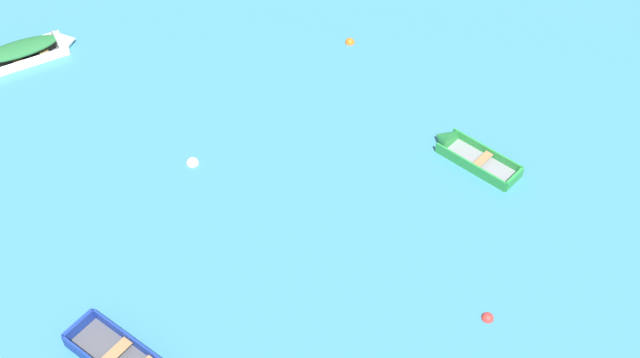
{
  "coord_description": "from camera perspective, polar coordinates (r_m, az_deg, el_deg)",
  "views": [
    {
      "loc": [
        -3.71,
        0.81,
        19.36
      ],
      "look_at": [
        0.0,
        18.86,
        0.15
      ],
      "focal_mm": 45.0,
      "sensor_mm": 36.0,
      "label": 1
    }
  ],
  "objects": [
    {
      "name": "rowboat_white_back_row_right",
      "position": [
        33.61,
        -19.52,
        8.76
      ],
      "size": [
        4.17,
        2.42,
        1.15
      ],
      "color": "#4C4C51",
      "rests_on": "ground_plane"
    },
    {
      "name": "rowboat_green_near_left",
      "position": [
        28.01,
        9.9,
        2.12
      ],
      "size": [
        2.7,
        3.21,
        0.95
      ],
      "color": "gray",
      "rests_on": "ground_plane"
    },
    {
      "name": "mooring_buoy_far_field",
      "position": [
        23.83,
        11.82,
        -9.67
      ],
      "size": [
        0.35,
        0.35,
        0.35
      ],
      "primitive_type": "sphere",
      "color": "red",
      "rests_on": "ground_plane"
    },
    {
      "name": "mooring_buoy_midfield",
      "position": [
        27.69,
        -9.04,
        1.12
      ],
      "size": [
        0.42,
        0.42,
        0.42
      ],
      "primitive_type": "sphere",
      "color": "silver",
      "rests_on": "ground_plane"
    },
    {
      "name": "mooring_buoy_trailing",
      "position": [
        32.56,
        2.14,
        9.67
      ],
      "size": [
        0.38,
        0.38,
        0.38
      ],
      "primitive_type": "sphere",
      "color": "orange",
      "rests_on": "ground_plane"
    }
  ]
}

